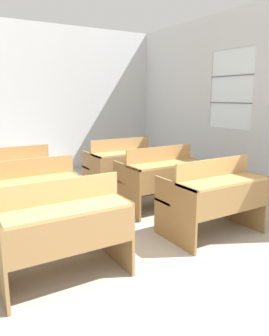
% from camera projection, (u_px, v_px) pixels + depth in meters
% --- Properties ---
extents(ground_plane, '(30.00, 30.00, 0.00)m').
position_uv_depth(ground_plane, '(224.00, 332.00, 2.32)').
color(ground_plane, '#9E9384').
extents(wall_back, '(6.28, 0.06, 3.14)m').
position_uv_depth(wall_back, '(22.00, 100.00, 6.85)').
color(wall_back, silver).
rests_on(wall_back, ground_plane).
extents(wall_right_with_window, '(0.06, 5.78, 3.14)m').
position_uv_depth(wall_right_with_window, '(234.00, 101.00, 5.97)').
color(wall_right_with_window, silver).
rests_on(wall_right_with_window, ground_plane).
extents(bench_front_left, '(1.12, 0.74, 0.93)m').
position_uv_depth(bench_front_left, '(62.00, 228.00, 2.93)').
color(bench_front_left, olive).
rests_on(bench_front_left, ground_plane).
extents(bench_front_right, '(1.12, 0.74, 0.93)m').
position_uv_depth(bench_front_right, '(213.00, 196.00, 3.87)').
color(bench_front_right, olive).
rests_on(bench_front_right, ground_plane).
extents(bench_second_left, '(1.12, 0.74, 0.93)m').
position_uv_depth(bench_second_left, '(28.00, 196.00, 3.85)').
color(bench_second_left, olive).
rests_on(bench_second_left, ground_plane).
extents(bench_second_right, '(1.12, 0.74, 0.93)m').
position_uv_depth(bench_second_right, '(160.00, 177.00, 4.78)').
color(bench_second_right, olive).
rests_on(bench_second_right, ground_plane).
extents(bench_third_left, '(1.12, 0.74, 0.93)m').
position_uv_depth(bench_third_left, '(12.00, 177.00, 4.76)').
color(bench_third_left, olive).
rests_on(bench_third_left, ground_plane).
extents(bench_third_right, '(1.12, 0.74, 0.93)m').
position_uv_depth(bench_third_right, '(121.00, 164.00, 5.69)').
color(bench_third_right, olive).
rests_on(bench_third_right, ground_plane).
extents(wastepaper_bin, '(0.22, 0.22, 0.32)m').
position_uv_depth(wastepaper_bin, '(174.00, 164.00, 7.24)').
color(wastepaper_bin, '#1E6B33').
rests_on(wastepaper_bin, ground_plane).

